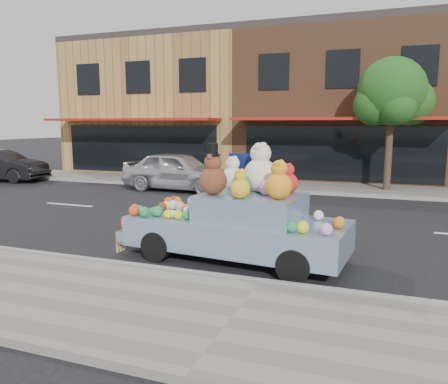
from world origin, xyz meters
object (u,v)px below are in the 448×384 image
at_px(street_tree, 392,97).
at_px(art_car, 238,219).
at_px(car_silver, 178,171).
at_px(car_dark, 0,166).

distance_m(street_tree, art_car, 11.05).
distance_m(street_tree, car_silver, 8.83).
bearing_deg(car_dark, car_silver, -96.07).
bearing_deg(car_silver, art_car, -143.37).
xyz_separation_m(car_silver, car_dark, (-9.24, -0.20, -0.06)).
height_order(street_tree, art_car, street_tree).
distance_m(car_silver, art_car, 9.43).
relative_size(street_tree, car_dark, 1.18).
distance_m(car_silver, car_dark, 9.24).
bearing_deg(street_tree, car_silver, -163.44).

